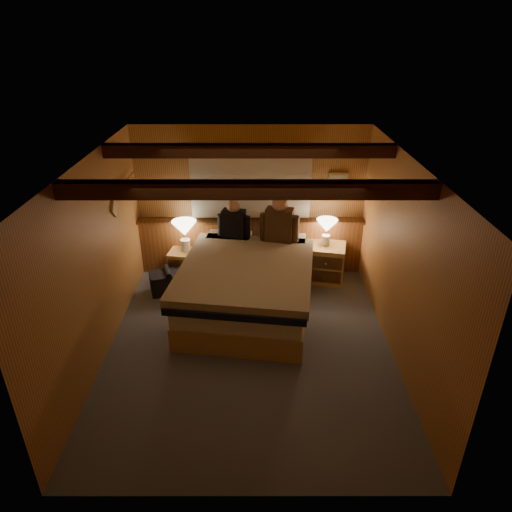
{
  "coord_description": "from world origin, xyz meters",
  "views": [
    {
      "loc": [
        0.08,
        -4.71,
        3.7
      ],
      "look_at": [
        0.08,
        0.4,
        1.1
      ],
      "focal_mm": 32.0,
      "sensor_mm": 36.0,
      "label": 1
    }
  ],
  "objects_px": {
    "lamp_right": "(327,227)",
    "person_left": "(234,222)",
    "duffel_bag": "(168,282)",
    "bed": "(248,286)",
    "person_right": "(279,223)",
    "nightstand_right": "(326,263)",
    "lamp_left": "(184,230)",
    "nightstand_left": "(184,265)"
  },
  "relations": [
    {
      "from": "lamp_right",
      "to": "person_left",
      "type": "distance_m",
      "value": 1.44
    },
    {
      "from": "lamp_right",
      "to": "duffel_bag",
      "type": "height_order",
      "value": "lamp_right"
    },
    {
      "from": "bed",
      "to": "lamp_right",
      "type": "bearing_deg",
      "value": 45.12
    },
    {
      "from": "person_right",
      "to": "duffel_bag",
      "type": "height_order",
      "value": "person_right"
    },
    {
      "from": "lamp_right",
      "to": "duffel_bag",
      "type": "xyz_separation_m",
      "value": [
        -2.44,
        -0.41,
        -0.74
      ]
    },
    {
      "from": "bed",
      "to": "lamp_right",
      "type": "relative_size",
      "value": 5.86
    },
    {
      "from": "nightstand_right",
      "to": "lamp_left",
      "type": "relative_size",
      "value": 1.28
    },
    {
      "from": "nightstand_right",
      "to": "lamp_left",
      "type": "xyz_separation_m",
      "value": [
        -2.24,
        0.08,
        0.54
      ]
    },
    {
      "from": "bed",
      "to": "nightstand_right",
      "type": "distance_m",
      "value": 1.53
    },
    {
      "from": "nightstand_right",
      "to": "person_right",
      "type": "xyz_separation_m",
      "value": [
        -0.78,
        -0.15,
        0.76
      ]
    },
    {
      "from": "nightstand_left",
      "to": "person_left",
      "type": "bearing_deg",
      "value": 4.34
    },
    {
      "from": "nightstand_left",
      "to": "lamp_right",
      "type": "distance_m",
      "value": 2.35
    },
    {
      "from": "bed",
      "to": "person_right",
      "type": "xyz_separation_m",
      "value": [
        0.47,
        0.73,
        0.66
      ]
    },
    {
      "from": "lamp_right",
      "to": "person_right",
      "type": "xyz_separation_m",
      "value": [
        -0.74,
        -0.19,
        0.16
      ]
    },
    {
      "from": "person_left",
      "to": "person_right",
      "type": "bearing_deg",
      "value": 0.84
    },
    {
      "from": "nightstand_right",
      "to": "lamp_left",
      "type": "height_order",
      "value": "lamp_left"
    },
    {
      "from": "person_right",
      "to": "nightstand_right",
      "type": "bearing_deg",
      "value": 24.05
    },
    {
      "from": "nightstand_right",
      "to": "nightstand_left",
      "type": "bearing_deg",
      "value": -169.23
    },
    {
      "from": "lamp_left",
      "to": "person_right",
      "type": "xyz_separation_m",
      "value": [
        1.47,
        -0.23,
        0.22
      ]
    },
    {
      "from": "bed",
      "to": "nightstand_right",
      "type": "height_order",
      "value": "bed"
    },
    {
      "from": "bed",
      "to": "nightstand_left",
      "type": "distance_m",
      "value": 1.4
    },
    {
      "from": "nightstand_left",
      "to": "lamp_right",
      "type": "relative_size",
      "value": 1.17
    },
    {
      "from": "duffel_bag",
      "to": "person_left",
      "type": "bearing_deg",
      "value": 1.38
    },
    {
      "from": "bed",
      "to": "duffel_bag",
      "type": "relative_size",
      "value": 4.08
    },
    {
      "from": "lamp_right",
      "to": "duffel_bag",
      "type": "distance_m",
      "value": 2.58
    },
    {
      "from": "nightstand_right",
      "to": "person_left",
      "type": "relative_size",
      "value": 1.03
    },
    {
      "from": "nightstand_right",
      "to": "lamp_left",
      "type": "bearing_deg",
      "value": -170.06
    },
    {
      "from": "person_right",
      "to": "duffel_bag",
      "type": "xyz_separation_m",
      "value": [
        -1.7,
        -0.21,
        -0.89
      ]
    },
    {
      "from": "lamp_right",
      "to": "person_left",
      "type": "height_order",
      "value": "person_left"
    },
    {
      "from": "bed",
      "to": "lamp_left",
      "type": "distance_m",
      "value": 1.45
    },
    {
      "from": "nightstand_left",
      "to": "nightstand_right",
      "type": "xyz_separation_m",
      "value": [
        2.28,
        -0.05,
        0.06
      ]
    },
    {
      "from": "duffel_bag",
      "to": "nightstand_left",
      "type": "bearing_deg",
      "value": 47.4
    },
    {
      "from": "bed",
      "to": "person_right",
      "type": "height_order",
      "value": "person_right"
    },
    {
      "from": "lamp_right",
      "to": "bed",
      "type": "bearing_deg",
      "value": -142.76
    },
    {
      "from": "nightstand_left",
      "to": "person_right",
      "type": "xyz_separation_m",
      "value": [
        1.51,
        -0.2,
        0.82
      ]
    },
    {
      "from": "person_right",
      "to": "duffel_bag",
      "type": "distance_m",
      "value": 1.93
    },
    {
      "from": "person_left",
      "to": "nightstand_right",
      "type": "bearing_deg",
      "value": 12.83
    },
    {
      "from": "duffel_bag",
      "to": "lamp_left",
      "type": "bearing_deg",
      "value": 44.76
    },
    {
      "from": "lamp_left",
      "to": "person_left",
      "type": "distance_m",
      "value": 0.81
    },
    {
      "from": "bed",
      "to": "person_left",
      "type": "xyz_separation_m",
      "value": [
        -0.22,
        0.87,
        0.61
      ]
    },
    {
      "from": "bed",
      "to": "duffel_bag",
      "type": "xyz_separation_m",
      "value": [
        -1.23,
        0.51,
        -0.24
      ]
    },
    {
      "from": "lamp_right",
      "to": "person_right",
      "type": "bearing_deg",
      "value": -165.39
    }
  ]
}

